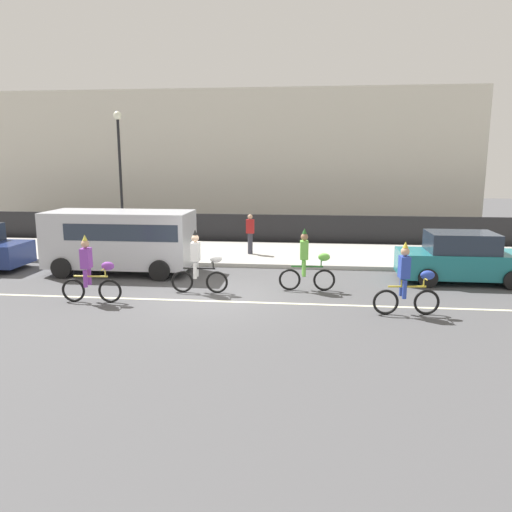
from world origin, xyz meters
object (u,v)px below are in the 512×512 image
at_px(parade_cyclist_cobalt, 408,283).
at_px(parked_car_teal, 462,259).
at_px(pedestrian_onlooker, 250,233).
at_px(parked_van_silver, 122,237).
at_px(parade_cyclist_zebra, 200,265).
at_px(street_lamp_post, 120,159).
at_px(parade_cyclist_purple, 91,273).
at_px(parade_cyclist_lime, 308,264).

bearing_deg(parade_cyclist_cobalt, parked_car_teal, 57.58).
bearing_deg(pedestrian_onlooker, parked_van_silver, -141.04).
xyz_separation_m(parked_van_silver, pedestrian_onlooker, (4.10, 3.32, -0.27)).
relative_size(parade_cyclist_zebra, street_lamp_post, 0.33).
bearing_deg(parade_cyclist_purple, parked_van_silver, 97.76).
height_order(parade_cyclist_zebra, parked_van_silver, parked_van_silver).
distance_m(parked_car_teal, street_lamp_post, 14.73).
xyz_separation_m(parade_cyclist_zebra, parked_van_silver, (-3.28, 2.34, 0.44)).
xyz_separation_m(parade_cyclist_zebra, parade_cyclist_lime, (3.20, 0.61, 0.00)).
bearing_deg(parked_car_teal, parade_cyclist_zebra, -164.48).
distance_m(parked_car_teal, pedestrian_onlooker, 8.11).
xyz_separation_m(parade_cyclist_zebra, parked_car_teal, (8.19, 2.27, -0.06)).
xyz_separation_m(parade_cyclist_purple, parked_van_silver, (-0.50, 3.67, 0.44)).
height_order(parked_car_teal, pedestrian_onlooker, pedestrian_onlooker).
relative_size(parade_cyclist_lime, street_lamp_post, 0.33).
xyz_separation_m(parade_cyclist_lime, parade_cyclist_cobalt, (2.57, -2.15, 0.00)).
bearing_deg(parade_cyclist_zebra, parked_car_teal, 15.52).
relative_size(parked_car_teal, street_lamp_post, 0.70).
bearing_deg(parked_car_teal, pedestrian_onlooker, 155.36).
relative_size(parade_cyclist_zebra, pedestrian_onlooker, 1.19).
xyz_separation_m(parade_cyclist_zebra, pedestrian_onlooker, (0.82, 5.65, 0.17)).
bearing_deg(parade_cyclist_zebra, parade_cyclist_cobalt, -14.92).
bearing_deg(parade_cyclist_lime, parked_car_teal, 18.41).
bearing_deg(street_lamp_post, parade_cyclist_purple, -74.43).
xyz_separation_m(parade_cyclist_cobalt, parked_van_silver, (-9.04, 3.87, 0.44)).
relative_size(parade_cyclist_purple, parked_car_teal, 0.47).
xyz_separation_m(parade_cyclist_purple, parade_cyclist_zebra, (2.78, 1.34, 0.00)).
height_order(parade_cyclist_cobalt, pedestrian_onlooker, parade_cyclist_cobalt).
bearing_deg(street_lamp_post, parked_car_teal, -21.08).
distance_m(parade_cyclist_purple, street_lamp_post, 9.64).
relative_size(parade_cyclist_cobalt, parked_car_teal, 0.47).
height_order(parade_cyclist_purple, parade_cyclist_zebra, same).
bearing_deg(parade_cyclist_zebra, parade_cyclist_purple, -154.27).
height_order(parade_cyclist_purple, parked_van_silver, parked_van_silver).
bearing_deg(parked_van_silver, parade_cyclist_lime, -14.87).
xyz_separation_m(parade_cyclist_cobalt, parked_car_teal, (2.42, 3.81, -0.06)).
xyz_separation_m(parade_cyclist_lime, parked_van_silver, (-6.48, 1.72, 0.44)).
bearing_deg(pedestrian_onlooker, parade_cyclist_purple, -117.25).
height_order(parked_van_silver, pedestrian_onlooker, parked_van_silver).
relative_size(parade_cyclist_purple, pedestrian_onlooker, 1.19).
distance_m(parade_cyclist_purple, parked_van_silver, 3.73).
relative_size(parked_car_teal, pedestrian_onlooker, 2.53).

